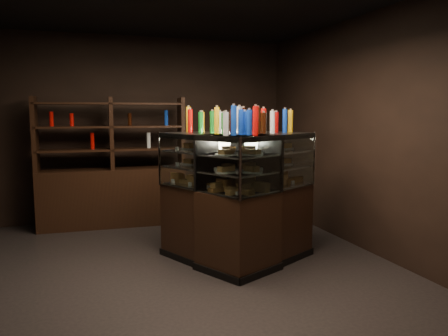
% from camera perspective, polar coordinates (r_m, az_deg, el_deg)
% --- Properties ---
extents(ground, '(5.00, 5.00, 0.00)m').
position_cam_1_polar(ground, '(5.25, -6.85, -12.46)').
color(ground, black).
rests_on(ground, ground).
extents(room_shell, '(5.02, 5.02, 3.01)m').
position_cam_1_polar(room_shell, '(4.95, -7.19, 9.20)').
color(room_shell, black).
rests_on(room_shell, ground).
extents(display_case, '(1.83, 1.58, 1.54)m').
position_cam_1_polar(display_case, '(5.19, 1.76, -6.78)').
color(display_case, black).
rests_on(display_case, ground).
extents(food_display, '(1.41, 1.24, 0.47)m').
position_cam_1_polar(food_display, '(5.06, 1.79, 0.09)').
color(food_display, gold).
rests_on(food_display, display_case).
extents(bottles_top, '(1.24, 1.10, 0.30)m').
position_cam_1_polar(bottles_top, '(5.03, 1.81, 6.12)').
color(bottles_top, '#147223').
rests_on(bottles_top, display_case).
extents(potted_conifer, '(0.36, 0.36, 0.76)m').
position_cam_1_polar(potted_conifer, '(5.75, 5.54, -6.19)').
color(potted_conifer, black).
rests_on(potted_conifer, ground).
extents(back_shelving, '(2.25, 0.52, 2.00)m').
position_cam_1_polar(back_shelving, '(7.01, -14.29, -2.45)').
color(back_shelving, black).
rests_on(back_shelving, ground).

